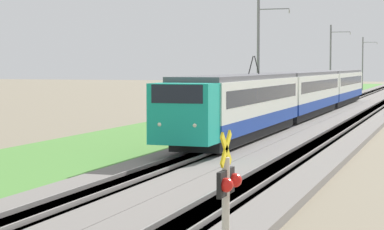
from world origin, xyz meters
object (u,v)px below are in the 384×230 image
(crossing_signal_far, at_px, (227,229))
(catenary_mast_distant, at_px, (363,63))
(passenger_train, at_px, (304,91))
(catenary_mast_far, at_px, (331,62))
(catenary_mast_mid, at_px, (259,58))

(crossing_signal_far, bearing_deg, catenary_mast_distant, 95.04)
(passenger_train, bearing_deg, catenary_mast_distant, -177.71)
(catenary_mast_far, xyz_separation_m, catenary_mast_distant, (38.25, -0.00, -0.08))
(catenary_mast_mid, distance_m, catenary_mast_distant, 76.49)
(passenger_train, height_order, catenary_mast_mid, catenary_mast_mid)
(catenary_mast_mid, bearing_deg, catenary_mast_distant, -0.00)
(catenary_mast_far, relative_size, catenary_mast_distant, 1.02)
(catenary_mast_far, bearing_deg, catenary_mast_mid, 180.00)
(crossing_signal_far, xyz_separation_m, catenary_mast_distant, (123.02, 10.84, 2.67))
(passenger_train, height_order, catenary_mast_distant, catenary_mast_distant)
(catenary_mast_mid, height_order, catenary_mast_distant, catenary_mast_mid)
(passenger_train, xyz_separation_m, crossing_signal_far, (-50.14, -7.93, -0.19))
(crossing_signal_far, distance_m, catenary_mast_far, 85.51)
(catenary_mast_far, bearing_deg, passenger_train, -175.19)
(crossing_signal_far, relative_size, catenary_mast_distant, 0.38)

